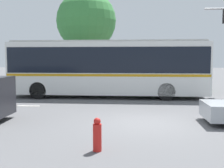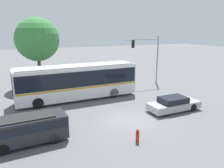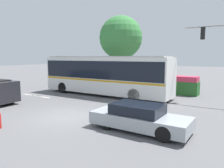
{
  "view_description": "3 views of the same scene",
  "coord_description": "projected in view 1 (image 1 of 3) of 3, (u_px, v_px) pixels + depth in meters",
  "views": [
    {
      "loc": [
        -0.28,
        -9.99,
        2.32
      ],
      "look_at": [
        -1.6,
        4.15,
        1.05
      ],
      "focal_mm": 44.17,
      "sensor_mm": 36.0,
      "label": 1
    },
    {
      "loc": [
        -7.98,
        -13.89,
        6.85
      ],
      "look_at": [
        0.18,
        3.63,
        2.03
      ],
      "focal_mm": 35.38,
      "sensor_mm": 36.0,
      "label": 2
    },
    {
      "loc": [
        8.56,
        -8.61,
        3.4
      ],
      "look_at": [
        -1.04,
        6.31,
        1.11
      ],
      "focal_mm": 34.31,
      "sensor_mm": 36.0,
      "label": 3
    }
  ],
  "objects": [
    {
      "name": "ground_plane",
      "position": [
        145.0,
        123.0,
        10.08
      ],
      "size": [
        140.0,
        140.0,
        0.0
      ],
      "primitive_type": "plane",
      "color": "#5B5B5E"
    },
    {
      "name": "city_bus",
      "position": [
        108.0,
        65.0,
        16.85
      ],
      "size": [
        11.9,
        2.64,
        3.44
      ],
      "rotation": [
        0.0,
        0.0,
        3.15
      ],
      "color": "silver",
      "rests_on": "ground"
    },
    {
      "name": "flowering_hedge",
      "position": [
        162.0,
        80.0,
        20.69
      ],
      "size": [
        6.9,
        1.27,
        1.65
      ],
      "color": "#286028",
      "rests_on": "ground"
    },
    {
      "name": "street_tree_left",
      "position": [
        86.0,
        21.0,
        23.98
      ],
      "size": [
        5.18,
        5.18,
        8.26
      ],
      "color": "brown",
      "rests_on": "ground"
    },
    {
      "name": "fire_hydrant",
      "position": [
        97.0,
        135.0,
        6.94
      ],
      "size": [
        0.22,
        0.22,
        0.86
      ],
      "color": "red",
      "rests_on": "ground"
    },
    {
      "name": "lane_stripe_near",
      "position": [
        16.0,
        106.0,
        13.79
      ],
      "size": [
        2.4,
        0.16,
        0.01
      ],
      "primitive_type": "cube",
      "color": "silver",
      "rests_on": "ground"
    }
  ]
}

